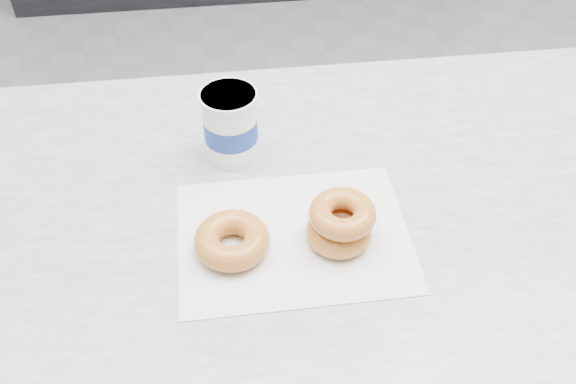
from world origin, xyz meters
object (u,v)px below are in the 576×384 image
object	(u,v)px
donut_single	(232,240)
donut_stack	(341,223)
coffee_cup	(230,125)
counter	(349,353)

from	to	relation	value
donut_single	donut_stack	distance (m)	0.16
donut_single	donut_stack	world-z (taller)	donut_stack
donut_single	coffee_cup	xyz separation A→B (m)	(0.01, 0.21, 0.04)
counter	donut_stack	xyz separation A→B (m)	(-0.06, -0.08, 0.48)
counter	donut_stack	size ratio (longest dim) A/B	23.11
coffee_cup	donut_stack	bearing A→B (deg)	-37.73
donut_single	coffee_cup	bearing A→B (deg)	86.33
counter	donut_single	xyz separation A→B (m)	(-0.22, -0.08, 0.47)
donut_stack	coffee_cup	xyz separation A→B (m)	(-0.14, 0.21, 0.03)
coffee_cup	donut_single	bearing A→B (deg)	-75.74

